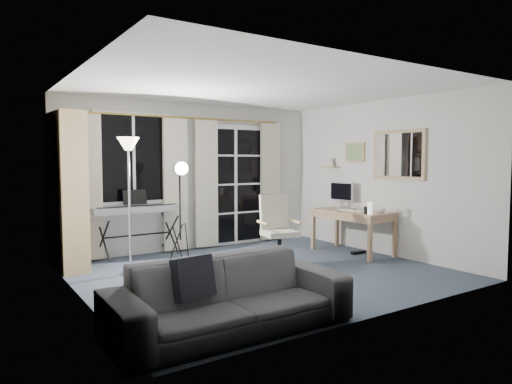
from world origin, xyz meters
TOP-DOWN VIEW (x-y plane):
  - floor at (0.00, 0.00)m, footprint 4.50×4.00m
  - window at (-1.05, 1.97)m, footprint 1.20×0.08m
  - french_door at (0.75, 1.97)m, footprint 1.32×0.09m
  - curtains at (-0.14, 1.88)m, footprint 3.60×0.07m
  - bookshelf at (-2.13, 1.62)m, footprint 0.38×0.99m
  - torchiere_lamp at (-1.48, 0.87)m, footprint 0.31×0.31m
  - keyboard_piano at (-1.09, 1.70)m, footprint 1.33×0.65m
  - studio_light at (-0.69, 1.04)m, footprint 0.30×0.30m
  - office_chair at (0.40, 0.25)m, footprint 0.69×0.68m
  - desk at (1.88, 0.24)m, footprint 0.68×1.29m
  - monitor at (2.08, 0.69)m, footprint 0.17×0.49m
  - desk_clutter at (1.83, 0.03)m, footprint 0.38×0.78m
  - mug at (1.98, -0.26)m, footprint 0.11×0.09m
  - wall_mirror at (2.22, -0.35)m, footprint 0.04×0.94m
  - framed_print at (2.23, 0.55)m, footprint 0.03×0.42m
  - wall_shelf at (2.16, 1.05)m, footprint 0.16×0.30m
  - sofa at (-1.39, -1.55)m, footprint 2.11×0.64m

SIDE VIEW (x-z plane):
  - floor at x=0.00m, z-range -0.02..0.00m
  - sofa at x=-1.39m, z-range 0.00..0.82m
  - desk_clutter at x=1.83m, z-range 0.10..0.96m
  - office_chair at x=0.40m, z-range 0.09..1.08m
  - desk at x=1.88m, z-range 0.25..0.93m
  - keyboard_piano at x=-1.09m, z-range 0.25..1.21m
  - mug at x=1.98m, z-range 0.68..0.79m
  - monitor at x=2.08m, z-range 0.72..1.14m
  - bookshelf at x=-2.13m, z-range -0.05..2.05m
  - french_door at x=0.75m, z-range -0.03..2.08m
  - curtains at x=-0.14m, z-range 0.03..2.16m
  - studio_light at x=-0.69m, z-range 0.45..1.93m
  - wall_shelf at x=2.16m, z-range 1.32..1.50m
  - torchiere_lamp at x=-1.48m, z-range 0.54..2.30m
  - window at x=-1.05m, z-range 0.80..2.20m
  - wall_mirror at x=2.22m, z-range 1.18..1.92m
  - framed_print at x=2.23m, z-range 1.44..1.76m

